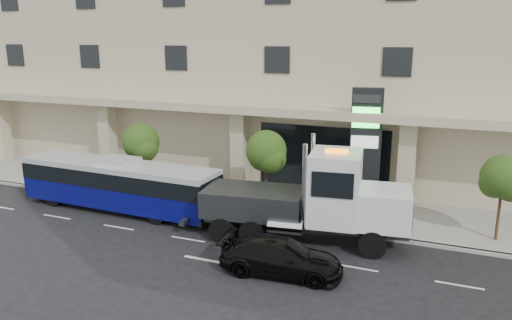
{
  "coord_description": "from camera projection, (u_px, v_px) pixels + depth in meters",
  "views": [
    {
      "loc": [
        7.32,
        -20.73,
        9.36
      ],
      "look_at": [
        -1.94,
        2.0,
        3.27
      ],
      "focal_mm": 35.0,
      "sensor_mm": 36.0,
      "label": 1
    }
  ],
  "objects": [
    {
      "name": "ground",
      "position": [
        278.0,
        240.0,
        23.56
      ],
      "size": [
        120.0,
        120.0,
        0.0
      ],
      "primitive_type": "plane",
      "color": "black",
      "rests_on": "ground"
    },
    {
      "name": "sidewalk",
      "position": [
        308.0,
        206.0,
        28.04
      ],
      "size": [
        120.0,
        6.0,
        0.15
      ],
      "primitive_type": "cube",
      "color": "gray",
      "rests_on": "ground"
    },
    {
      "name": "curb",
      "position": [
        291.0,
        224.0,
        25.34
      ],
      "size": [
        120.0,
        0.3,
        0.15
      ],
      "primitive_type": "cube",
      "color": "gray",
      "rests_on": "ground"
    },
    {
      "name": "convention_center",
      "position": [
        353.0,
        28.0,
        35.03
      ],
      "size": [
        60.0,
        17.6,
        20.0
      ],
      "color": "beige",
      "rests_on": "ground"
    },
    {
      "name": "tree_left",
      "position": [
        141.0,
        144.0,
        29.7
      ],
      "size": [
        2.27,
        2.2,
        4.22
      ],
      "color": "#422B19",
      "rests_on": "sidewalk"
    },
    {
      "name": "tree_mid",
      "position": [
        267.0,
        154.0,
        26.73
      ],
      "size": [
        2.28,
        2.2,
        4.38
      ],
      "color": "#422B19",
      "rests_on": "sidewalk"
    },
    {
      "name": "tree_right",
      "position": [
        503.0,
        180.0,
        22.57
      ],
      "size": [
        2.1,
        2.0,
        4.04
      ],
      "color": "#422B19",
      "rests_on": "sidewalk"
    },
    {
      "name": "city_bus",
      "position": [
        119.0,
        184.0,
        27.37
      ],
      "size": [
        11.77,
        2.84,
        2.96
      ],
      "rotation": [
        0.0,
        0.0,
        -0.03
      ],
      "color": "black",
      "rests_on": "ground"
    },
    {
      "name": "tow_truck",
      "position": [
        314.0,
        200.0,
        22.97
      ],
      "size": [
        10.87,
        3.88,
        4.91
      ],
      "rotation": [
        0.0,
        0.0,
        0.14
      ],
      "color": "#2D3033",
      "rests_on": "ground"
    },
    {
      "name": "black_sedan",
      "position": [
        281.0,
        257.0,
        20.1
      ],
      "size": [
        5.15,
        2.44,
        1.45
      ],
      "primitive_type": "imported",
      "rotation": [
        0.0,
        0.0,
        1.65
      ],
      "color": "black",
      "rests_on": "ground"
    },
    {
      "name": "signage_pylon",
      "position": [
        365.0,
        148.0,
        26.97
      ],
      "size": [
        1.72,
        0.88,
        6.6
      ],
      "rotation": [
        0.0,
        0.0,
        0.18
      ],
      "color": "black",
      "rests_on": "sidewalk"
    }
  ]
}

